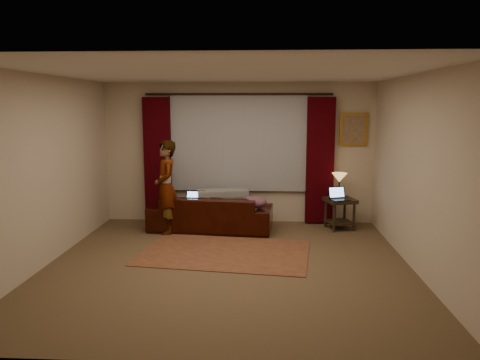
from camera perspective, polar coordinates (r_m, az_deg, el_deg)
name	(u,v)px	position (r m, az deg, el deg)	size (l,w,h in m)	color
floor	(228,265)	(6.57, -1.47, -10.37)	(5.00, 5.00, 0.01)	brown
ceiling	(227,73)	(6.20, -1.58, 12.95)	(5.00, 5.00, 0.02)	silver
wall_back	(239,153)	(8.73, -0.18, 3.31)	(5.00, 0.02, 2.60)	beige
wall_front	(202,216)	(3.81, -4.60, -4.38)	(5.00, 0.02, 2.60)	beige
wall_left	(45,171)	(6.92, -22.63, 1.06)	(0.02, 5.00, 2.60)	beige
wall_right	(418,174)	(6.54, 20.86, 0.74)	(0.02, 5.00, 2.60)	beige
sheer_curtain	(238,143)	(8.65, -0.21, 4.58)	(2.50, 0.05, 1.80)	#9C9CA4
drape_left	(158,160)	(8.85, -9.98, 2.47)	(0.50, 0.14, 2.30)	#2F0105
drape_right	(320,161)	(8.67, 9.72, 2.34)	(0.50, 0.14, 2.30)	#2F0105
curtain_rod	(238,94)	(8.58, -0.23, 10.43)	(0.04, 0.04, 3.40)	black
picture_frame	(354,129)	(8.79, 13.67, 6.03)	(0.50, 0.04, 0.60)	#B27D2A
sofa	(211,206)	(8.24, -3.57, -3.18)	(2.14, 0.92, 0.86)	black
throw_blanket	(222,180)	(8.31, -2.15, 0.04)	(0.89, 0.36, 0.11)	gray
clothing_pile	(253,203)	(8.02, 1.59, -2.78)	(0.47, 0.36, 0.20)	brown
laptop_sofa	(194,199)	(8.18, -5.63, -2.37)	(0.36, 0.39, 0.26)	black
area_rug	(225,253)	(7.07, -1.82, -8.83)	(2.46, 1.64, 0.01)	brown
end_table	(340,214)	(8.50, 12.05, -4.05)	(0.48, 0.48, 0.55)	black
tiffany_lamp	(339,185)	(8.55, 12.00, -0.60)	(0.27, 0.27, 0.43)	olive
laptop_table	(340,194)	(8.27, 12.09, -1.65)	(0.31, 0.34, 0.23)	black
person	(166,187)	(8.05, -8.98, -0.90)	(0.47, 0.47, 1.60)	gray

